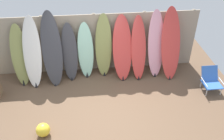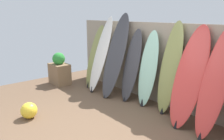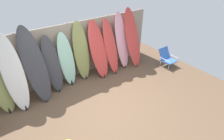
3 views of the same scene
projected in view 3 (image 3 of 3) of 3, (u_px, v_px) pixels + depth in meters
name	position (u px, v px, depth m)	size (l,w,h in m)	color
ground	(107.00, 109.00, 4.62)	(7.68, 7.68, 0.00)	brown
fence_back	(71.00, 51.00, 5.52)	(6.08, 0.11, 1.80)	gray
surfboard_white_1	(14.00, 75.00, 4.31)	(0.54, 0.76, 1.93)	white
surfboard_charcoal_2	(35.00, 66.00, 4.57)	(0.61, 0.83, 2.02)	#38383D
surfboard_charcoal_3	(52.00, 65.00, 4.95)	(0.45, 0.50, 1.67)	#38383D
surfboard_seafoam_4	(67.00, 60.00, 5.22)	(0.45, 0.39, 1.65)	#9ED6BC
surfboard_olive_5	(81.00, 52.00, 5.44)	(0.53, 0.47, 1.86)	olive
surfboard_red_6	(98.00, 50.00, 5.61)	(0.56, 0.74, 1.81)	#D13D38
surfboard_red_7	(111.00, 47.00, 5.82)	(0.43, 0.70, 1.80)	#D13D38
surfboard_pink_8	(122.00, 41.00, 6.07)	(0.48, 0.61, 1.94)	pink
surfboard_red_9	(133.00, 38.00, 6.17)	(0.56, 0.77, 2.02)	#D13D38
beach_chair	(167.00, 57.00, 6.42)	(0.50, 0.58, 0.63)	silver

